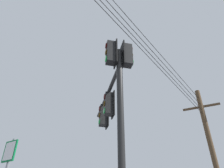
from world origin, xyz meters
name	(u,v)px	position (x,y,z in m)	size (l,w,h in m)	color
signal_mast_assembly	(114,101)	(1.12, -0.74, 4.93)	(2.87, 3.47, 6.89)	black
utility_pole_wooden	(214,158)	(-1.51, -9.20, 4.87)	(2.36, 0.31, 9.49)	#4C3823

